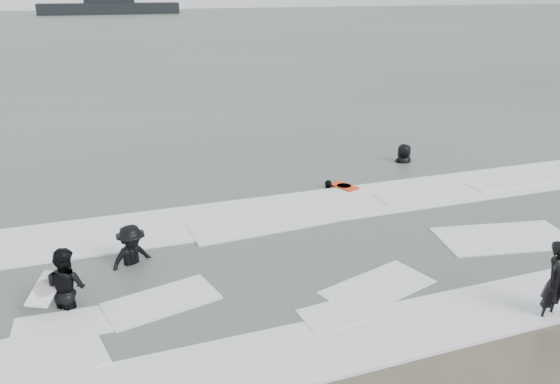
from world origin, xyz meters
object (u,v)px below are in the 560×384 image
object	(u,v)px
surfer_centre	(548,317)
surfer_wading	(69,305)
surfer_right_far	(403,163)
vessel_horizon	(110,7)
surfer_right_near	(328,189)
surfer_breaker	(133,266)

from	to	relation	value
surfer_centre	surfer_wading	bearing A→B (deg)	141.13
surfer_centre	surfer_right_far	xyz separation A→B (m)	(2.68, 10.33, 0.00)
surfer_right_far	vessel_horizon	bearing A→B (deg)	-93.34
surfer_centre	surfer_wading	world-z (taller)	surfer_wading
surfer_centre	surfer_right_far	distance (m)	10.67
surfer_right_near	vessel_horizon	distance (m)	125.78
surfer_right_far	vessel_horizon	world-z (taller)	vessel_horizon
surfer_wading	surfer_right_far	distance (m)	13.92
surfer_breaker	surfer_wading	bearing A→B (deg)	-161.21
surfer_right_near	surfer_centre	bearing A→B (deg)	35.95
surfer_wading	surfer_right_near	size ratio (longest dim) A/B	1.30
surfer_centre	surfer_right_far	bearing A→B (deg)	58.08
surfer_right_near	vessel_horizon	size ratio (longest dim) A/B	0.05
surfer_wading	surfer_right_far	size ratio (longest dim) A/B	1.00
surfer_centre	surfer_right_near	bearing A→B (deg)	81.15
surfer_right_near	surfer_right_far	size ratio (longest dim) A/B	0.77
surfer_breaker	vessel_horizon	world-z (taller)	vessel_horizon
surfer_centre	surfer_wading	xyz separation A→B (m)	(-9.60, 3.78, 0.00)
surfer_wading	vessel_horizon	xyz separation A→B (m)	(7.06, 130.60, 1.61)
surfer_right_near	surfer_wading	bearing A→B (deg)	-32.36
surfer_right_near	surfer_breaker	bearing A→B (deg)	-35.64
surfer_breaker	surfer_right_near	xyz separation A→B (m)	(6.83, 3.47, 0.00)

